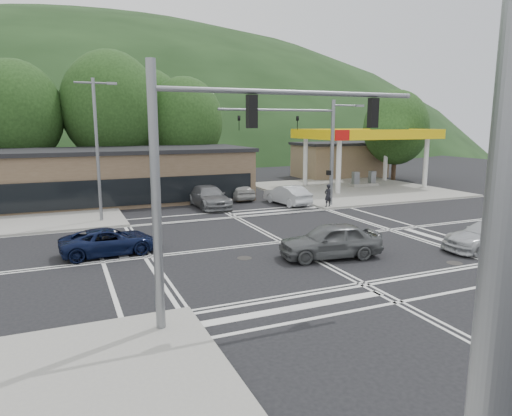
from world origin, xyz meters
name	(u,v)px	position (x,y,z in m)	size (l,w,h in m)	color
ground	(282,242)	(0.00, 0.00, 0.00)	(120.00, 120.00, 0.00)	black
sidewalk_ne	(353,189)	(15.00, 15.00, 0.07)	(16.00, 16.00, 0.15)	gray
gas_station_canopy	(366,136)	(16.99, 15.99, 5.04)	(12.32, 8.34, 5.75)	silver
convenience_store	(339,161)	(20.00, 25.00, 1.90)	(10.00, 6.00, 3.80)	#846B4F
commercial_row	(98,178)	(-8.00, 17.00, 2.00)	(24.00, 8.00, 4.00)	brown
hill_north	(110,151)	(0.00, 90.00, 0.00)	(252.00, 126.00, 140.00)	#1A3116
tree_n_a	(15,113)	(-14.00, 24.00, 7.14)	(8.00, 8.00, 11.75)	#382619
tree_n_b	(111,107)	(-6.00, 24.00, 7.79)	(9.00, 9.00, 12.98)	#382619
tree_n_c	(185,121)	(1.00, 24.00, 6.49)	(7.60, 7.60, 10.87)	#382619
tree_n_e	(147,115)	(-2.00, 28.00, 7.14)	(8.40, 8.40, 11.98)	#382619
tree_ne	(396,128)	(24.00, 20.00, 5.84)	(7.20, 7.20, 9.99)	#382619
streetlight_nw	(98,143)	(-8.44, 9.00, 5.05)	(2.50, 0.25, 9.00)	slate
streetlight_s	(480,391)	(-9.00, -19.94, 5.05)	(0.60, 2.33, 9.00)	slate
signal_mast_ne	(318,140)	(6.95, 8.20, 5.07)	(11.65, 0.30, 8.00)	slate
signal_mast_sw	(215,162)	(-6.39, -8.20, 5.12)	(9.14, 0.28, 8.00)	slate
car_blue_west	(109,241)	(-8.75, 1.21, 0.64)	(2.11, 4.58, 1.27)	#0B1434
car_grey_center	(330,240)	(0.78, -3.47, 0.82)	(1.95, 4.84, 1.65)	#535658
car_silver_east	(490,236)	(8.86, -5.50, 0.73)	(2.04, 5.03, 1.46)	#B4B6BB
car_queue_a	(287,195)	(5.50, 10.24, 0.76)	(1.61, 4.62, 1.52)	silver
car_queue_b	(238,190)	(2.91, 14.24, 0.77)	(1.81, 4.50, 1.53)	beige
car_northbound	(209,197)	(-0.50, 11.55, 0.80)	(2.24, 5.52, 1.60)	slate
pedestrian	(328,195)	(7.50, 7.50, 1.00)	(0.62, 0.40, 1.69)	black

